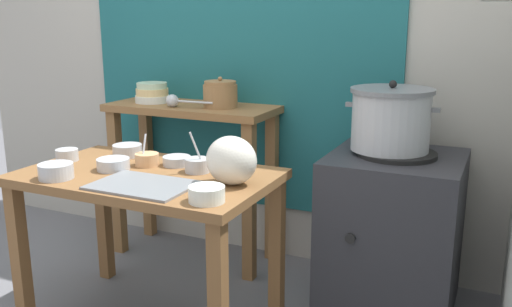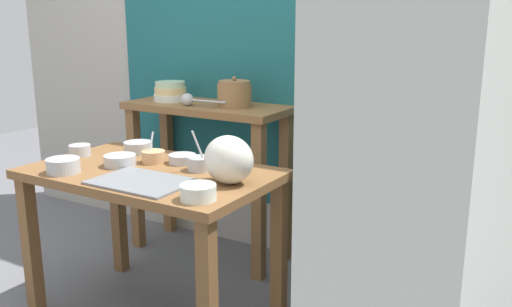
% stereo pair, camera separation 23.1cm
% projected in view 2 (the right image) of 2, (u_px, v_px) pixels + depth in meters
% --- Properties ---
extents(wall_back, '(4.40, 0.12, 2.60)m').
position_uv_depth(wall_back, '(294.00, 31.00, 3.03)').
color(wall_back, '#B2ADA3').
rests_on(wall_back, ground).
extents(prep_table, '(1.10, 0.66, 0.72)m').
position_uv_depth(prep_table, '(152.00, 194.00, 2.46)').
color(prep_table, brown).
rests_on(prep_table, ground).
extents(back_shelf_table, '(0.96, 0.40, 0.90)m').
position_uv_depth(back_shelf_table, '(208.00, 142.00, 3.16)').
color(back_shelf_table, olive).
rests_on(back_shelf_table, ground).
extents(stove_block, '(0.60, 0.61, 0.78)m').
position_uv_depth(stove_block, '(399.00, 238.00, 2.55)').
color(stove_block, '#2D2D33').
rests_on(stove_block, ground).
extents(steamer_pot, '(0.43, 0.38, 0.32)m').
position_uv_depth(steamer_pot, '(399.00, 122.00, 2.45)').
color(steamer_pot, '#B7BABF').
rests_on(steamer_pot, stove_block).
extents(clay_pot, '(0.19, 0.19, 0.17)m').
position_uv_depth(clay_pot, '(234.00, 94.00, 3.00)').
color(clay_pot, olive).
rests_on(clay_pot, back_shelf_table).
extents(bowl_stack_enamel, '(0.20, 0.20, 0.11)m').
position_uv_depth(bowl_stack_enamel, '(170.00, 92.00, 3.22)').
color(bowl_stack_enamel, silver).
rests_on(bowl_stack_enamel, back_shelf_table).
extents(ladle, '(0.28, 0.07, 0.07)m').
position_uv_depth(ladle, '(189.00, 100.00, 3.03)').
color(ladle, '#B7BABF').
rests_on(ladle, back_shelf_table).
extents(serving_tray, '(0.40, 0.28, 0.01)m').
position_uv_depth(serving_tray, '(142.00, 182.00, 2.24)').
color(serving_tray, slate).
rests_on(serving_tray, prep_table).
extents(plastic_bag, '(0.21, 0.17, 0.20)m').
position_uv_depth(plastic_bag, '(229.00, 160.00, 2.21)').
color(plastic_bag, silver).
rests_on(plastic_bag, prep_table).
extents(prep_bowl_0, '(0.13, 0.13, 0.04)m').
position_uv_depth(prep_bowl_0, '(182.00, 158.00, 2.54)').
color(prep_bowl_0, '#B7BABF').
rests_on(prep_bowl_0, prep_table).
extents(prep_bowl_1, '(0.14, 0.14, 0.06)m').
position_uv_depth(prep_bowl_1, '(63.00, 165.00, 2.38)').
color(prep_bowl_1, '#B7BABF').
rests_on(prep_bowl_1, prep_table).
extents(prep_bowl_2, '(0.10, 0.10, 0.04)m').
position_uv_depth(prep_bowl_2, '(225.00, 160.00, 2.51)').
color(prep_bowl_2, tan).
rests_on(prep_bowl_2, prep_table).
extents(prep_bowl_3, '(0.14, 0.14, 0.05)m').
position_uv_depth(prep_bowl_3, '(120.00, 160.00, 2.49)').
color(prep_bowl_3, '#B7BABF').
rests_on(prep_bowl_3, prep_table).
extents(prep_bowl_4, '(0.14, 0.14, 0.06)m').
position_uv_depth(prep_bowl_4, '(138.00, 147.00, 2.73)').
color(prep_bowl_4, '#B7BABF').
rests_on(prep_bowl_4, prep_table).
extents(prep_bowl_5, '(0.10, 0.10, 0.06)m').
position_uv_depth(prep_bowl_5, '(80.00, 150.00, 2.67)').
color(prep_bowl_5, '#B7BABF').
rests_on(prep_bowl_5, prep_table).
extents(prep_bowl_6, '(0.13, 0.13, 0.06)m').
position_uv_depth(prep_bowl_6, '(198.00, 192.00, 2.03)').
color(prep_bowl_6, silver).
rests_on(prep_bowl_6, prep_table).
extents(prep_bowl_7, '(0.11, 0.11, 0.14)m').
position_uv_depth(prep_bowl_7, '(153.00, 156.00, 2.55)').
color(prep_bowl_7, tan).
rests_on(prep_bowl_7, prep_table).
extents(prep_bowl_8, '(0.11, 0.11, 0.18)m').
position_uv_depth(prep_bowl_8, '(200.00, 163.00, 2.42)').
color(prep_bowl_8, '#B7BABF').
rests_on(prep_bowl_8, prep_table).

